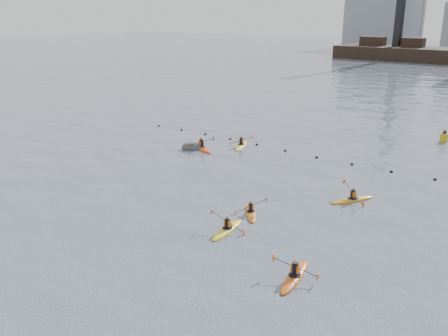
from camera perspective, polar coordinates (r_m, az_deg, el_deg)
The scene contains 10 objects.
ground at distance 23.37m, azimuth -17.38°, elevation -11.18°, with size 400.00×400.00×0.00m, color #3B4456.
float_line at distance 39.70m, azimuth 9.34°, elevation 1.73°, with size 33.24×0.73×0.24m.
kayaker_0 at distance 27.70m, azimuth 3.23°, elevation -5.33°, with size 2.22×2.54×1.11m.
kayaker_1 at distance 25.60m, azimuth 0.41°, elevation -7.35°, with size 2.11×3.11×1.17m.
kayaker_2 at distance 40.63m, azimuth -2.74°, elevation 2.46°, with size 3.62×2.28×1.17m.
kayaker_3 at distance 30.54m, azimuth 15.22°, elevation -3.66°, with size 2.10×3.02×1.24m.
kayaker_4 at distance 21.62m, azimuth 8.49°, elevation -12.73°, with size 2.14×3.25×1.04m.
kayaker_5 at distance 41.45m, azimuth 2.09°, elevation 2.77°, with size 2.15×3.28×1.22m.
mooring_buoy at distance 40.76m, azimuth -3.60°, elevation 2.33°, with size 2.17×1.28×1.09m, color #373A3C.
nav_buoy at distance 47.31m, azimuth 24.95°, elevation 3.37°, with size 0.70×0.70×1.27m.
Camera 1 is at (17.20, -11.22, 11.15)m, focal length 38.00 mm.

